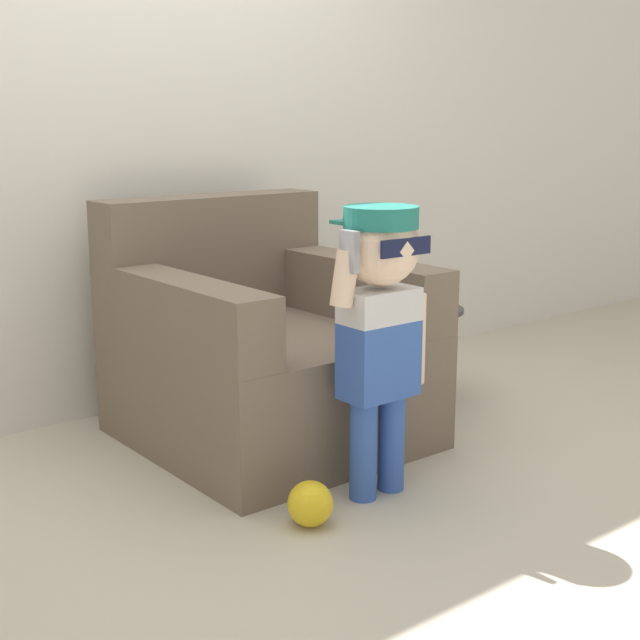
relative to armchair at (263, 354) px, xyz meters
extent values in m
plane|color=#BCB29E|center=(-0.21, -0.15, -0.33)|extent=(10.00, 10.00, 0.00)
cube|color=silver|center=(-0.21, 0.66, 0.97)|extent=(10.00, 0.05, 2.60)
cube|color=#6B5B4C|center=(0.00, -0.05, -0.11)|extent=(0.97, 1.04, 0.44)
cube|color=#6B5B4C|center=(0.00, 0.37, 0.35)|extent=(0.97, 0.20, 0.48)
cube|color=#6B5B4C|center=(-0.40, -0.15, 0.23)|extent=(0.18, 0.84, 0.25)
cube|color=#6B5B4C|center=(0.40, -0.15, 0.23)|extent=(0.18, 0.84, 0.25)
cylinder|color=#3356AD|center=(-0.09, -0.70, -0.16)|extent=(0.09, 0.09, 0.34)
cylinder|color=#3356AD|center=(0.04, -0.70, -0.16)|extent=(0.09, 0.09, 0.34)
cube|color=#3356AD|center=(-0.03, -0.70, 0.13)|extent=(0.25, 0.14, 0.25)
cube|color=silver|center=(-0.03, -0.70, 0.31)|extent=(0.25, 0.14, 0.11)
sphere|color=beige|center=(-0.03, -0.70, 0.50)|extent=(0.25, 0.25, 0.25)
cylinder|color=#1E7066|center=(-0.03, -0.70, 0.60)|extent=(0.24, 0.24, 0.07)
cube|color=#1E7066|center=(-0.03, -0.59, 0.57)|extent=(0.14, 0.11, 0.01)
cube|color=#0F1433|center=(-0.03, -0.82, 0.51)|extent=(0.20, 0.01, 0.06)
cylinder|color=beige|center=(0.13, -0.70, 0.18)|extent=(0.07, 0.07, 0.31)
cylinder|color=beige|center=(-0.17, -0.70, 0.42)|extent=(0.10, 0.07, 0.18)
cube|color=gray|center=(-0.17, -0.72, 0.50)|extent=(0.02, 0.07, 0.13)
cylinder|color=#333333|center=(0.80, -0.05, -0.32)|extent=(0.25, 0.25, 0.02)
cylinder|color=#333333|center=(0.80, -0.05, -0.13)|extent=(0.07, 0.07, 0.40)
cylinder|color=#333333|center=(0.80, -0.05, 0.08)|extent=(0.38, 0.38, 0.02)
sphere|color=yellow|center=(-0.35, -0.75, -0.26)|extent=(0.14, 0.14, 0.14)
camera|label=1|loc=(-1.92, -2.77, 0.90)|focal=50.00mm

